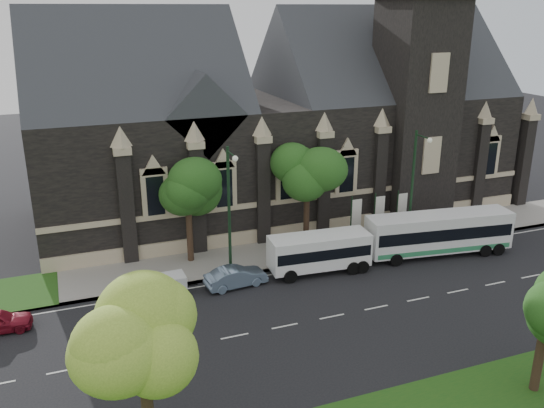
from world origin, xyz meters
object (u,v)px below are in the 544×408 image
tree_park_near (147,336)px  banner_flag_center (378,213)px  tree_walk_right (309,170)px  banner_flag_left (355,216)px  tree_walk_left (189,184)px  box_trailer (170,285)px  sedan (236,277)px  shuttle_bus (320,251)px  tour_coach (439,233)px  banner_flag_right (400,210)px  street_lamp_near (414,183)px  street_lamp_mid (230,206)px

tree_park_near → banner_flag_center: (20.06, 17.77, -4.03)m
tree_walk_right → banner_flag_left: (3.08, -1.71, -3.43)m
tree_walk_left → banner_flag_center: size_ratio=1.91×
box_trailer → sedan: size_ratio=0.66×
tree_walk_left → banner_flag_left: size_ratio=1.91×
shuttle_bus → tour_coach: bearing=1.1°
banner_flag_left → tour_coach: bearing=-36.5°
tree_walk_right → banner_flag_center: tree_walk_right is taller
sedan → tree_park_near: bearing=146.4°
sedan → banner_flag_center: bearing=-81.1°
banner_flag_right → box_trailer: (-18.65, -3.11, -1.57)m
sedan → street_lamp_near: bearing=-90.3°
banner_flag_right → box_trailer: banner_flag_right is taller
banner_flag_center → sedan: bearing=-165.3°
tree_walk_left → banner_flag_left: (12.08, -1.70, -3.35)m
tree_park_near → tour_coach: (23.04, 14.09, -4.69)m
banner_flag_right → box_trailer: bearing=-170.5°
banner_flag_left → tour_coach: size_ratio=0.36×
street_lamp_mid → shuttle_bus: size_ratio=1.27×
banner_flag_center → shuttle_bus: bearing=-153.5°
tour_coach → shuttle_bus: 9.37m
tour_coach → shuttle_bus: (-9.35, 0.51, -0.17)m
tree_walk_right → tour_coach: size_ratio=0.71×
tour_coach → sedan: (-15.38, 0.43, -1.05)m
street_lamp_near → tour_coach: bearing=-54.5°
banner_flag_right → tree_walk_left: bearing=174.0°
tree_park_near → banner_flag_center: size_ratio=2.14×
street_lamp_near → banner_flag_center: street_lamp_near is taller
tree_walk_right → street_lamp_near: street_lamp_near is taller
tree_walk_right → street_lamp_mid: street_lamp_mid is taller
tree_park_near → banner_flag_left: size_ratio=2.14×
tree_park_near → tree_walk_right: bearing=52.4°
tree_walk_left → tour_coach: (17.07, -5.39, -4.01)m
tree_walk_right → tour_coach: tree_walk_right is taller
tree_walk_left → tree_walk_right: bearing=0.1°
street_lamp_near → street_lamp_mid: size_ratio=1.00×
tour_coach → box_trailer: bearing=-174.1°
tree_walk_left → street_lamp_mid: street_lamp_mid is taller
tree_park_near → banner_flag_right: tree_park_near is taller
banner_flag_left → tour_coach: (4.98, -3.69, -0.66)m
tree_walk_right → tree_walk_left: bearing=-179.9°
tree_walk_left → sedan: size_ratio=1.87×
banner_flag_right → shuttle_bus: (-8.37, -3.18, -0.83)m
banner_flag_left → shuttle_bus: size_ratio=0.57×
tree_walk_right → sedan: (-7.32, -4.97, -5.15)m
tree_park_near → banner_flag_right: (22.06, 17.77, -4.03)m
street_lamp_mid → banner_flag_center: 12.73m
tree_park_near → street_lamp_mid: (7.77, 15.86, -1.30)m
banner_flag_left → shuttle_bus: 5.47m
banner_flag_right → shuttle_bus: size_ratio=0.57×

